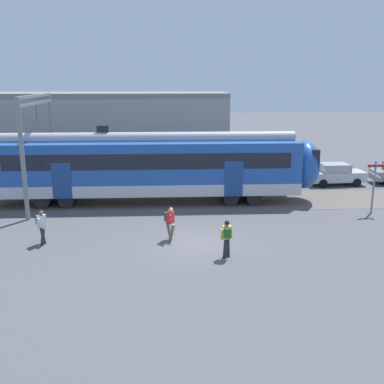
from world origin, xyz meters
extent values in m
plane|color=#515156|center=(0.00, 0.00, 0.00)|extent=(160.00, 160.00, 0.00)
cube|color=silver|center=(-2.26, 7.09, 1.05)|extent=(18.00, 3.06, 0.70)
cube|color=#2351A3|center=(-2.26, 7.09, 2.60)|extent=(18.00, 3.00, 2.40)
cube|color=black|center=(-2.26, 5.58, 2.80)|extent=(16.56, 0.03, 0.90)
cube|color=navy|center=(2.69, 5.57, 1.75)|extent=(1.10, 0.04, 2.10)
cube|color=navy|center=(-7.21, 5.57, 1.75)|extent=(1.10, 0.04, 2.10)
cylinder|color=#A4A4A9|center=(-2.26, 7.09, 3.98)|extent=(17.64, 0.70, 0.70)
cube|color=black|center=(-4.96, 7.09, 4.53)|extent=(0.70, 0.12, 0.40)
cylinder|color=black|center=(4.02, 7.09, 0.45)|extent=(0.90, 2.40, 0.90)
cylinder|color=black|center=(2.62, 7.09, 0.45)|extent=(0.90, 2.40, 0.90)
cylinder|color=black|center=(-7.14, 7.09, 0.45)|extent=(0.90, 2.40, 0.90)
cylinder|color=black|center=(-8.54, 7.09, 0.45)|extent=(0.90, 2.40, 0.90)
ellipsoid|color=#2351A3|center=(7.29, 7.09, 2.25)|extent=(1.80, 2.85, 2.95)
cube|color=black|center=(7.64, 7.09, 2.85)|extent=(0.40, 2.40, 1.00)
cylinder|color=#28282D|center=(-6.88, -0.12, 0.43)|extent=(0.36, 0.35, 0.87)
cylinder|color=#28282D|center=(-6.97, 0.20, 0.43)|extent=(0.36, 0.35, 0.87)
cube|color=silver|center=(-6.92, 0.04, 1.14)|extent=(0.42, 0.43, 0.56)
cylinder|color=silver|center=(-6.84, 0.26, 1.09)|extent=(0.24, 0.23, 0.52)
cylinder|color=silver|center=(-7.01, -0.18, 1.09)|extent=(0.24, 0.23, 0.52)
sphere|color=brown|center=(-6.91, 0.03, 1.53)|extent=(0.22, 0.22, 0.22)
sphere|color=black|center=(-6.92, 0.04, 1.56)|extent=(0.20, 0.20, 0.20)
cube|color=black|center=(-7.06, 0.16, 1.16)|extent=(0.31, 0.32, 0.40)
cylinder|color=#6B6051|center=(-1.00, 0.10, 0.43)|extent=(0.37, 0.33, 0.87)
cylinder|color=#6B6051|center=(-1.12, 0.41, 0.43)|extent=(0.37, 0.33, 0.87)
cube|color=red|center=(-1.06, 0.25, 1.14)|extent=(0.40, 0.43, 0.56)
cylinder|color=red|center=(-1.00, 0.48, 1.09)|extent=(0.25, 0.22, 0.52)
cylinder|color=red|center=(-1.12, 0.03, 1.09)|extent=(0.25, 0.22, 0.52)
sphere|color=beige|center=(-1.04, 0.24, 1.53)|extent=(0.22, 0.22, 0.22)
sphere|color=black|center=(-1.06, 0.25, 1.56)|extent=(0.20, 0.20, 0.20)
cube|color=#235633|center=(-1.20, 0.36, 1.16)|extent=(0.29, 0.32, 0.40)
cylinder|color=#28282D|center=(1.39, -1.82, 0.43)|extent=(0.17, 0.36, 0.87)
cylinder|color=#28282D|center=(1.23, -2.11, 0.43)|extent=(0.17, 0.36, 0.87)
cube|color=gold|center=(1.31, -1.96, 1.14)|extent=(0.37, 0.26, 0.56)
cylinder|color=gold|center=(1.10, -2.06, 1.09)|extent=(0.11, 0.25, 0.52)
cylinder|color=gold|center=(1.53, -1.87, 1.09)|extent=(0.11, 0.25, 0.52)
sphere|color=brown|center=(1.31, -1.94, 1.53)|extent=(0.22, 0.22, 0.22)
sphere|color=black|center=(1.31, -1.96, 1.56)|extent=(0.20, 0.20, 0.20)
cube|color=#235633|center=(1.32, -2.14, 1.16)|extent=(0.29, 0.18, 0.40)
cube|color=#B7BABF|center=(10.87, 11.07, 0.64)|extent=(4.09, 1.87, 0.68)
cube|color=#A1A3A8|center=(10.72, 11.06, 1.26)|extent=(1.98, 1.55, 0.56)
cube|color=black|center=(11.67, 11.11, 1.22)|extent=(0.20, 1.37, 0.48)
cylinder|color=black|center=(12.07, 11.92, 0.30)|extent=(0.61, 0.23, 0.60)
cylinder|color=black|center=(12.16, 10.36, 0.30)|extent=(0.61, 0.23, 0.60)
cylinder|color=black|center=(9.59, 11.77, 0.30)|extent=(0.61, 0.23, 0.60)
cylinder|color=black|center=(9.68, 10.22, 0.30)|extent=(0.61, 0.23, 0.60)
cylinder|color=black|center=(14.50, 12.01, 0.30)|extent=(0.61, 0.23, 0.60)
cylinder|color=gray|center=(-8.75, 3.89, 3.25)|extent=(0.24, 0.24, 6.50)
cylinder|color=gray|center=(-8.75, 10.29, 3.25)|extent=(0.24, 0.24, 6.50)
cube|color=gray|center=(-8.75, 7.09, 6.45)|extent=(0.20, 6.40, 0.16)
cube|color=gray|center=(-8.75, 7.09, 6.05)|extent=(0.20, 6.40, 0.16)
cylinder|color=black|center=(-8.75, 7.09, 5.45)|extent=(0.03, 0.03, 1.00)
cylinder|color=gray|center=(10.35, 4.03, 1.50)|extent=(0.11, 0.11, 3.00)
cube|color=black|center=(10.35, 4.03, 2.75)|extent=(0.80, 0.10, 0.10)
sphere|color=red|center=(9.97, 3.97, 2.75)|extent=(0.20, 0.20, 0.20)
sphere|color=red|center=(10.73, 3.97, 2.75)|extent=(0.20, 0.20, 0.20)
cube|color=white|center=(10.35, 4.00, 2.25)|extent=(0.72, 0.03, 0.48)
cube|color=gray|center=(-7.35, 14.86, 3.00)|extent=(21.39, 5.00, 6.00)
cube|color=gray|center=(-7.35, 14.86, 6.20)|extent=(21.39, 5.00, 0.40)
camera|label=1|loc=(-1.13, -19.77, 7.45)|focal=42.00mm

